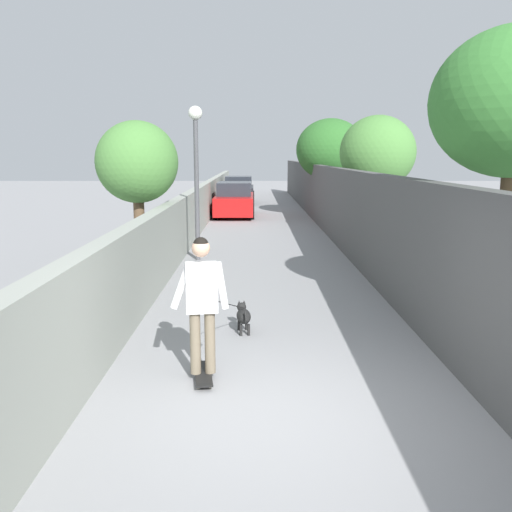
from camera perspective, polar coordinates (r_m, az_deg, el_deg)
ground_plane at (r=19.54m, az=0.73°, el=2.47°), size 80.00×80.00×0.00m
wall_left at (r=17.58m, az=-6.89°, el=4.11°), size 48.00×0.30×1.60m
fence_right at (r=17.62m, az=8.57°, el=5.32°), size 48.00×0.30×2.35m
tree_right_near at (r=18.80m, az=12.63°, el=10.52°), size 2.50×2.50×4.05m
tree_left_mid at (r=13.14m, az=-12.37°, el=9.48°), size 1.91×1.91×3.54m
tree_right_distant at (r=24.58m, az=7.81°, el=10.98°), size 3.01×3.01×4.33m
lamp_post at (r=14.27m, az=-6.31°, el=10.50°), size 0.36×0.36×3.97m
skateboard at (r=6.93m, az=-5.56°, el=-12.20°), size 0.82×0.31×0.08m
person_skateboarder at (r=6.61m, az=-5.71°, el=-4.09°), size 0.27×0.72×1.70m
dog at (r=8.55m, az=-1.35°, el=-6.24°), size 2.15×0.61×1.06m
car_near at (r=24.86m, az=-2.27°, el=5.85°), size 4.19×1.80×1.54m
car_far at (r=31.80m, az=-1.83°, el=6.87°), size 3.87×1.80×1.54m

